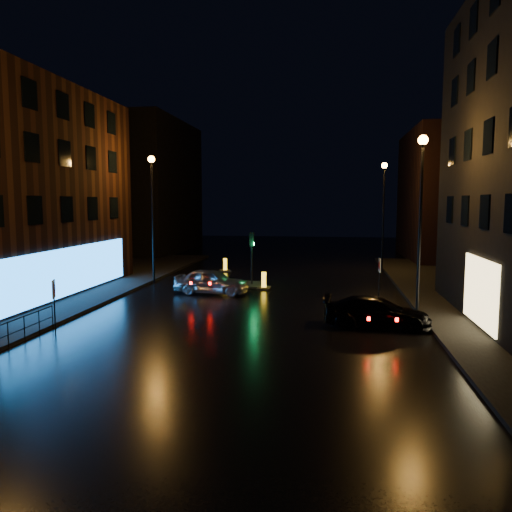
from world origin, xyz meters
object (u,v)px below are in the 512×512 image
(road_sign_left, at_px, (54,294))
(bollard_far, at_px, (225,268))
(dark_sedan, at_px, (377,312))
(traffic_signal, at_px, (252,278))
(bollard_near, at_px, (264,285))
(silver_hatchback, at_px, (212,281))
(road_sign_right, at_px, (379,269))

(road_sign_left, bearing_deg, bollard_far, 58.54)
(dark_sedan, xyz_separation_m, bollard_far, (-10.10, 16.20, -0.44))
(traffic_signal, bearing_deg, road_sign_left, -115.65)
(dark_sedan, height_order, bollard_far, dark_sedan)
(dark_sedan, bearing_deg, bollard_near, 38.39)
(traffic_signal, height_order, silver_hatchback, traffic_signal)
(silver_hatchback, distance_m, road_sign_right, 9.64)
(traffic_signal, xyz_separation_m, bollard_near, (0.93, -1.07, -0.27))
(bollard_far, bearing_deg, road_sign_right, -62.86)
(traffic_signal, relative_size, bollard_near, 2.83)
(traffic_signal, relative_size, bollard_far, 2.56)
(traffic_signal, bearing_deg, silver_hatchback, -120.69)
(road_sign_right, bearing_deg, dark_sedan, 80.58)
(silver_hatchback, relative_size, bollard_far, 3.23)
(dark_sedan, distance_m, bollard_far, 19.10)
(dark_sedan, relative_size, road_sign_left, 2.03)
(silver_hatchback, bearing_deg, dark_sedan, -122.04)
(bollard_far, bearing_deg, silver_hatchback, -103.32)
(traffic_signal, distance_m, dark_sedan, 12.10)
(bollard_far, height_order, road_sign_right, road_sign_right)
(bollard_far, bearing_deg, bollard_near, -81.95)
(road_sign_left, distance_m, road_sign_right, 16.73)
(road_sign_left, bearing_deg, bollard_near, 36.57)
(dark_sedan, relative_size, road_sign_right, 1.97)
(bollard_far, relative_size, road_sign_left, 0.60)
(bollard_far, distance_m, road_sign_right, 14.68)
(road_sign_left, bearing_deg, road_sign_right, 11.64)
(dark_sedan, bearing_deg, road_sign_right, -2.42)
(traffic_signal, bearing_deg, bollard_far, 116.09)
(dark_sedan, bearing_deg, road_sign_left, 106.57)
(traffic_signal, bearing_deg, bollard_near, -48.92)
(silver_hatchback, distance_m, dark_sedan, 11.13)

